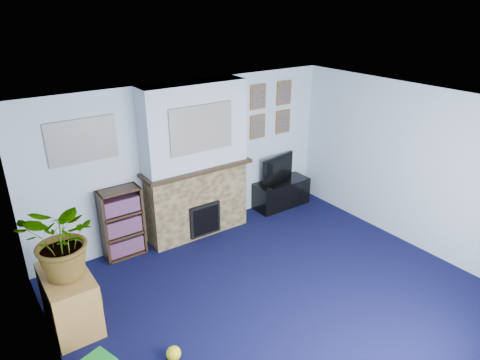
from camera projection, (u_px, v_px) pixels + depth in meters
floor at (280, 299)px, 5.36m from camera, size 5.00×4.50×0.01m
ceiling at (289, 112)px, 4.42m from camera, size 5.00×4.50×0.01m
wall_back at (189, 159)px, 6.58m from camera, size 5.00×0.04×2.40m
wall_front at (480, 330)px, 3.19m from camera, size 5.00×0.04×2.40m
wall_left at (56, 295)px, 3.57m from camera, size 0.04×4.50×2.40m
wall_right at (416, 169)px, 6.21m from camera, size 0.04×4.50×2.40m
chimney_breast at (196, 164)px, 6.44m from camera, size 1.72×0.50×2.40m
collage_main at (202, 129)px, 6.04m from camera, size 1.00×0.03×0.68m
collage_left at (82, 141)px, 5.53m from camera, size 0.90×0.03×0.58m
portrait_tl at (258, 97)px, 6.94m from camera, size 0.30×0.03×0.40m
portrait_tr at (284, 93)px, 7.23m from camera, size 0.30×0.03×0.40m
portrait_bl at (258, 127)px, 7.13m from camera, size 0.30×0.03×0.40m
portrait_br at (283, 122)px, 7.42m from camera, size 0.30×0.03×0.40m
tv_stand at (281, 194)px, 7.70m from camera, size 1.02×0.43×0.48m
television at (281, 169)px, 7.53m from camera, size 0.78×0.25×0.45m
bookshelf at (122, 224)px, 6.11m from camera, size 0.58×0.28×1.05m
sideboard at (70, 299)px, 4.84m from camera, size 0.49×0.87×0.68m
potted_plant at (64, 239)px, 4.52m from camera, size 1.06×1.08×0.91m
mantel_clock at (197, 162)px, 6.39m from camera, size 0.09×0.05×0.12m
mantel_candle at (216, 157)px, 6.56m from camera, size 0.04×0.04×0.14m
mantel_teddy at (159, 171)px, 6.06m from camera, size 0.12×0.12×0.12m
mantel_can at (232, 155)px, 6.72m from camera, size 0.06×0.06×0.11m
toy_ball at (174, 353)px, 4.44m from camera, size 0.16×0.16×0.16m
toy_tube at (65, 313)px, 5.03m from camera, size 0.29×0.13×0.17m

